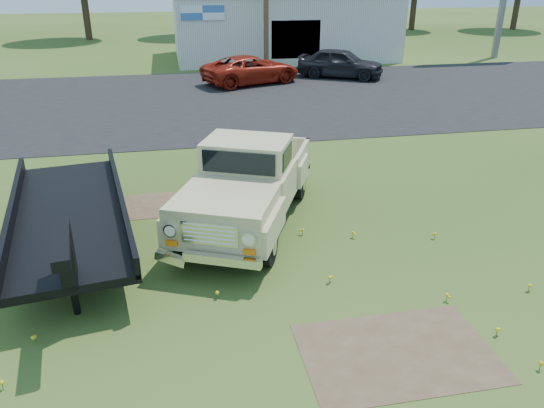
{
  "coord_description": "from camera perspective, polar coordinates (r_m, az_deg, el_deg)",
  "views": [
    {
      "loc": [
        -1.7,
        -9.14,
        5.53
      ],
      "look_at": [
        0.27,
        1.0,
        0.92
      ],
      "focal_mm": 35.0,
      "sensor_mm": 36.0,
      "label": 1
    }
  ],
  "objects": [
    {
      "name": "dark_sedan",
      "position": [
        30.05,
        7.37,
        14.78
      ],
      "size": [
        4.92,
        3.91,
        1.57
      ],
      "primitive_type": "imported",
      "rotation": [
        0.0,
        0.0,
        1.05
      ],
      "color": "black",
      "rests_on": "ground"
    },
    {
      "name": "vintage_pickup_truck",
      "position": [
        12.16,
        -2.63,
        2.35
      ],
      "size": [
        4.35,
        6.12,
        2.07
      ],
      "primitive_type": null,
      "rotation": [
        0.0,
        0.0,
        -0.42
      ],
      "color": "#C4BD84",
      "rests_on": "ground"
    },
    {
      "name": "red_pickup",
      "position": [
        28.27,
        -2.25,
        14.23
      ],
      "size": [
        5.63,
        4.04,
        1.42
      ],
      "primitive_type": "imported",
      "rotation": [
        0.0,
        0.0,
        1.94
      ],
      "color": "maroon",
      "rests_on": "ground"
    },
    {
      "name": "dirt_patch_b",
      "position": [
        13.8,
        -11.3,
        -0.05
      ],
      "size": [
        2.2,
        1.6,
        0.01
      ],
      "primitive_type": "cube",
      "color": "#503D2A",
      "rests_on": "ground"
    },
    {
      "name": "dirt_patch_a",
      "position": [
        8.86,
        13.32,
        -15.32
      ],
      "size": [
        3.0,
        2.0,
        0.01
      ],
      "primitive_type": "cube",
      "color": "#503D2A",
      "rests_on": "ground"
    },
    {
      "name": "commercial_building",
      "position": [
        37.11,
        1.1,
        18.75
      ],
      "size": [
        14.2,
        8.2,
        4.15
      ],
      "color": "#B8B9B4",
      "rests_on": "ground"
    },
    {
      "name": "ground",
      "position": [
        10.82,
        -0.4,
        -6.68
      ],
      "size": [
        140.0,
        140.0,
        0.0
      ],
      "primitive_type": "plane",
      "color": "#314716",
      "rests_on": "ground"
    },
    {
      "name": "flatbed_trailer",
      "position": [
        11.89,
        -21.04,
        -0.46
      ],
      "size": [
        3.24,
        7.0,
        1.84
      ],
      "primitive_type": null,
      "rotation": [
        0.0,
        0.0,
        0.15
      ],
      "color": "black",
      "rests_on": "ground"
    },
    {
      "name": "asphalt_lot",
      "position": [
        24.83,
        -6.9,
        11.02
      ],
      "size": [
        90.0,
        14.0,
        0.02
      ],
      "primitive_type": "cube",
      "color": "black",
      "rests_on": "ground"
    }
  ]
}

